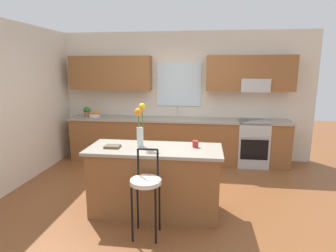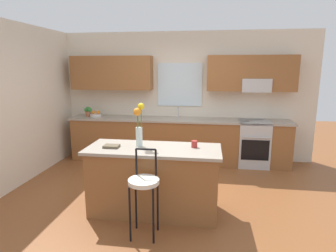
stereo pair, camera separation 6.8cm
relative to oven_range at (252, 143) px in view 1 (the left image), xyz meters
name	(u,v)px [view 1 (the left image)]	position (x,y,z in m)	size (l,w,h in m)	color
ground_plane	(166,196)	(-1.53, -1.68, -0.46)	(14.00, 14.00, 0.00)	brown
wall_left	(18,105)	(-4.09, -1.38, 0.89)	(0.12, 4.60, 2.70)	beige
back_wall_assembly	(180,89)	(-1.50, 0.31, 1.05)	(5.60, 0.50, 2.70)	beige
counter_run	(177,140)	(-1.53, 0.02, 0.01)	(4.56, 0.64, 0.92)	brown
sink_faucet	(177,111)	(-1.55, 0.17, 0.60)	(0.02, 0.13, 0.23)	#B7BABC
oven_range	(252,143)	(0.00, 0.00, 0.00)	(0.60, 0.64, 0.92)	#B7BABC
kitchen_island	(155,180)	(-1.62, -2.18, 0.00)	(1.78, 0.72, 0.92)	brown
bar_stool_near	(146,185)	(-1.62, -2.75, 0.18)	(0.36, 0.36, 1.04)	black
flower_vase	(140,123)	(-1.82, -2.13, 0.79)	(0.15, 0.16, 0.59)	silver
mug_ceramic	(195,144)	(-1.08, -2.08, 0.51)	(0.08, 0.08, 0.09)	#A52D28
cookbook	(112,146)	(-2.18, -2.24, 0.48)	(0.20, 0.15, 0.03)	brown
fruit_bowl_oranges	(95,115)	(-3.32, 0.02, 0.50)	(0.24, 0.24, 0.13)	silver
potted_plant_small	(87,111)	(-3.50, 0.02, 0.58)	(0.18, 0.12, 0.21)	#9E5B3D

